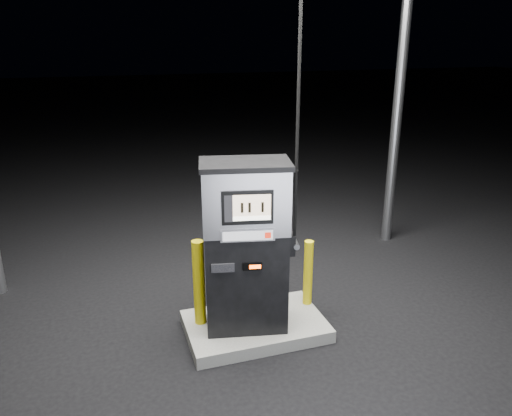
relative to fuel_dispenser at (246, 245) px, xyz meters
name	(u,v)px	position (x,y,z in m)	size (l,w,h in m)	color
ground	(255,332)	(0.12, 0.04, -1.14)	(80.00, 80.00, 0.00)	black
pump_island	(255,326)	(0.12, 0.04, -1.07)	(1.60, 1.00, 0.15)	slate
fuel_dispenser	(246,245)	(0.00, 0.00, 0.00)	(1.11, 0.76, 4.00)	black
bollard_left	(199,283)	(-0.50, 0.21, -0.48)	(0.14, 0.14, 1.02)	yellow
bollard_right	(308,273)	(0.86, 0.23, -0.57)	(0.11, 0.11, 0.83)	yellow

